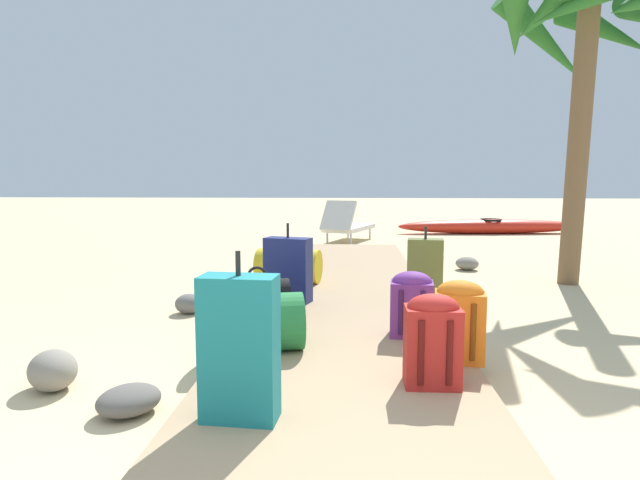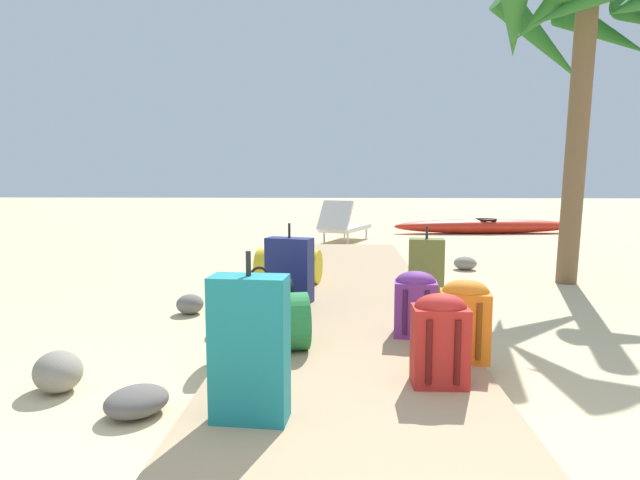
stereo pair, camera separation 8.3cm
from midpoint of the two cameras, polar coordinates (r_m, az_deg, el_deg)
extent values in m
plane|color=#D1BA8C|center=(4.89, 3.23, -7.99)|extent=(60.00, 60.00, 0.00)
cube|color=tan|center=(5.63, 3.24, -5.63)|extent=(1.66, 7.72, 0.08)
cylinder|color=#237538|center=(3.63, -5.85, -8.70)|extent=(0.66, 0.50, 0.39)
torus|color=black|center=(3.58, -5.89, -5.25)|extent=(0.17, 0.06, 0.16)
cube|color=navy|center=(5.00, -2.94, -3.20)|extent=(0.46, 0.30, 0.60)
cylinder|color=black|center=(4.95, -2.96, 1.02)|extent=(0.02, 0.02, 0.14)
cube|color=#197A7F|center=(2.60, -7.63, -11.36)|extent=(0.37, 0.21, 0.70)
cylinder|color=black|center=(2.50, -7.77, -2.48)|extent=(0.02, 0.02, 0.12)
cube|color=olive|center=(5.07, 11.55, -3.22)|extent=(0.34, 0.23, 0.59)
cylinder|color=black|center=(5.03, 11.64, 0.77)|extent=(0.02, 0.02, 0.12)
cube|color=#6B2D84|center=(4.00, 10.29, -7.22)|extent=(0.33, 0.27, 0.40)
ellipsoid|color=#6B2D84|center=(3.96, 10.35, -4.39)|extent=(0.31, 0.25, 0.15)
cylinder|color=#351642|center=(3.88, 9.20, -7.62)|extent=(0.04, 0.04, 0.32)
cylinder|color=#351642|center=(3.89, 11.47, -7.65)|extent=(0.04, 0.04, 0.32)
cube|color=red|center=(3.09, 12.62, -11.00)|extent=(0.30, 0.21, 0.44)
ellipsoid|color=red|center=(3.03, 12.72, -7.02)|extent=(0.29, 0.20, 0.15)
cylinder|color=#5B110F|center=(2.98, 11.49, -11.65)|extent=(0.04, 0.04, 0.35)
cylinder|color=#5B110F|center=(3.00, 14.40, -11.57)|extent=(0.04, 0.04, 0.35)
cylinder|color=gold|center=(5.95, -2.97, -2.75)|extent=(0.75, 0.50, 0.37)
torus|color=black|center=(5.92, -2.98, -0.69)|extent=(0.17, 0.05, 0.16)
cylinder|color=black|center=(4.51, -6.17, -6.16)|extent=(0.60, 0.45, 0.31)
torus|color=black|center=(4.47, -6.20, -3.82)|extent=(0.16, 0.07, 0.16)
cube|color=orange|center=(3.53, 15.24, -8.88)|extent=(0.33, 0.26, 0.44)
ellipsoid|color=orange|center=(3.48, 15.35, -5.39)|extent=(0.32, 0.25, 0.15)
cylinder|color=#70380C|center=(3.42, 14.06, -9.35)|extent=(0.04, 0.04, 0.35)
cylinder|color=#70380C|center=(3.43, 16.64, -9.38)|extent=(0.04, 0.04, 0.35)
cylinder|color=brown|center=(6.79, 26.09, 8.74)|extent=(0.23, 0.42, 3.14)
cone|color=#236023|center=(7.55, 28.39, 19.00)|extent=(1.11, 1.09, 0.97)
cone|color=#236023|center=(7.60, 23.07, 18.92)|extent=(1.44, 0.68, 1.24)
cone|color=#236023|center=(6.99, 20.42, 21.04)|extent=(0.77, 1.52, 0.84)
cone|color=#236023|center=(6.69, 23.39, 21.56)|extent=(0.72, 1.13, 0.70)
cone|color=#236023|center=(6.76, 31.14, 20.97)|extent=(1.16, 0.99, 0.76)
cube|color=white|center=(10.61, 3.37, 1.29)|extent=(1.05, 1.52, 0.08)
cube|color=white|center=(10.04, 2.20, 2.60)|extent=(0.71, 0.61, 0.55)
cylinder|color=silver|center=(11.23, 3.22, 0.81)|extent=(0.04, 0.04, 0.22)
cylinder|color=silver|center=(11.07, 5.54, 0.71)|extent=(0.04, 0.04, 0.22)
cylinder|color=silver|center=(10.20, 1.01, 0.24)|extent=(0.04, 0.04, 0.22)
cylinder|color=silver|center=(10.02, 3.54, 0.12)|extent=(0.04, 0.04, 0.22)
ellipsoid|color=red|center=(12.65, 17.84, 1.39)|extent=(4.21, 0.94, 0.33)
torus|color=black|center=(12.64, 17.86, 2.05)|extent=(0.53, 0.53, 0.05)
ellipsoid|color=gray|center=(3.55, -25.93, -12.35)|extent=(0.41, 0.43, 0.23)
ellipsoid|color=#5B5651|center=(3.07, -18.89, -15.81)|extent=(0.44, 0.45, 0.15)
ellipsoid|color=slate|center=(5.06, -13.33, -6.61)|extent=(0.25, 0.25, 0.18)
ellipsoid|color=gray|center=(7.52, 15.67, -2.41)|extent=(0.42, 0.42, 0.18)
camera|label=1|loc=(0.04, 90.40, -0.05)|focal=30.10mm
camera|label=2|loc=(0.04, -89.60, 0.05)|focal=30.10mm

